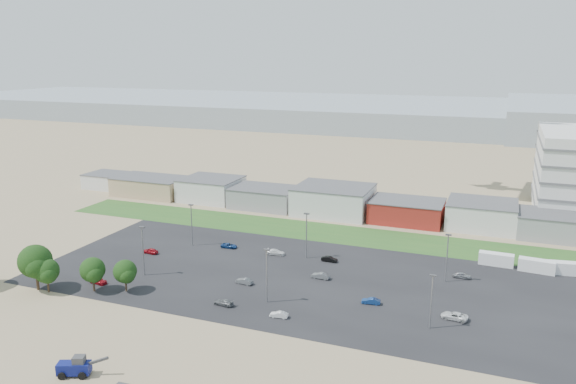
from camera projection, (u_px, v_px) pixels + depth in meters
The scene contains 31 objects.
ground at pixel (252, 315), 102.07m from camera, with size 700.00×700.00×0.00m, color #93805E.
parking_lot at pixel (313, 279), 118.42m from camera, with size 120.00×50.00×0.01m, color black.
grass_strip at pixel (334, 233), 149.15m from camera, with size 160.00×16.00×0.02m, color #285520.
hills_backdrop at pixel (506, 120), 372.12m from camera, with size 700.00×200.00×9.00m, color gray, non-canonical shape.
building_row at pixel (299, 197), 171.40m from camera, with size 170.00×20.00×8.00m, color silver, non-canonical shape.
telehandler at pixel (74, 366), 82.49m from camera, with size 7.59×2.53×3.16m, color #0A1257, non-canonical shape.
box_trailer_a at pixel (496, 259), 126.24m from camera, with size 7.47×2.33×2.80m, color silver, non-canonical shape.
box_trailer_b at pixel (537, 266), 122.28m from camera, with size 7.52×2.35×2.82m, color silver, non-canonical shape.
box_trailer_c at pixel (563, 268), 121.12m from camera, with size 7.26×2.27×2.72m, color silver, non-canonical shape.
tree_left at pixel (36, 265), 112.03m from camera, with size 7.14×7.14×10.71m, color black, non-canonical shape.
tree_mid at pixel (47, 273), 111.32m from camera, with size 5.27×5.27×7.91m, color black, non-canonical shape.
tree_right at pixel (93, 272), 111.69m from camera, with size 5.33×5.33×7.99m, color black, non-canonical shape.
tree_near at pixel (125, 274), 111.65m from camera, with size 4.98×4.98×7.47m, color black, non-canonical shape.
lightpole_front_l at pixel (143, 251), 119.53m from camera, with size 1.28×0.53×10.89m, color slate, non-canonical shape.
lightpole_front_m at pixel (267, 276), 106.26m from camera, with size 1.26×0.53×10.73m, color slate, non-canonical shape.
lightpole_front_r at pixel (431, 302), 96.10m from camera, with size 1.16×0.48×9.88m, color slate, non-canonical shape.
lightpole_back_l at pixel (192, 225), 138.53m from camera, with size 1.24×0.52×10.55m, color slate, non-canonical shape.
lightpole_back_m at pixel (306, 236), 129.81m from camera, with size 1.28×0.53×10.86m, color slate, non-canonical shape.
lightpole_back_r at pixel (447, 258), 116.05m from camera, with size 1.22×0.51×10.41m, color slate, non-canonical shape.
parked_car_0 at pixel (454, 316), 100.40m from camera, with size 2.18×4.73×1.31m, color silver.
parked_car_1 at pixel (371, 301), 106.66m from camera, with size 1.25×3.59×1.18m, color navy.
parked_car_3 at pixel (224, 302), 106.11m from camera, with size 1.62×3.99×1.16m, color #595B5E.
parked_car_4 at pixel (244, 281), 116.02m from camera, with size 1.30×3.72×1.22m, color #595B5E.
parked_car_5 at pixel (150, 251), 133.84m from camera, with size 1.55×3.85×1.31m, color maroon.
parked_car_6 at pixel (276, 252), 133.02m from camera, with size 1.81×4.45×1.29m, color silver.
parked_car_7 at pixel (321, 276), 118.79m from camera, with size 1.38×3.95×1.30m, color #595B5E.
parked_car_8 at pixel (462, 275), 119.01m from camera, with size 1.49×3.71×1.26m, color #A5A5AA.
parked_car_9 at pixel (229, 246), 137.80m from camera, with size 1.87×4.05×1.12m, color navy.
parked_car_10 at pixel (98, 281), 116.28m from camera, with size 1.71×4.21×1.22m, color maroon.
parked_car_11 at pixel (329, 259), 128.55m from camera, with size 1.30×3.71×1.22m, color black.
parked_car_13 at pixel (279, 315), 101.16m from camera, with size 1.16×3.34×1.10m, color silver.
Camera 1 is at (40.12, -85.09, 46.01)m, focal length 35.00 mm.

